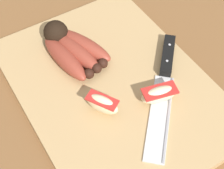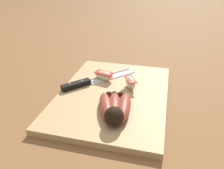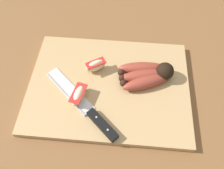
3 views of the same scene
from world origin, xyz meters
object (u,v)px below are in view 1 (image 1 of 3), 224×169
banana_bunch (72,48)px  chefs_knife (165,75)px  apple_wedge_near (159,94)px  apple_wedge_middle (102,104)px

banana_bunch → chefs_knife: (-0.15, -0.12, -0.01)m
apple_wedge_near → apple_wedge_middle: 0.10m
banana_bunch → apple_wedge_near: (-0.18, -0.08, -0.00)m
chefs_knife → apple_wedge_near: apple_wedge_near is taller
chefs_knife → apple_wedge_near: (-0.04, 0.04, 0.01)m
banana_bunch → apple_wedge_middle: bearing=173.0°
banana_bunch → chefs_knife: 0.19m
apple_wedge_middle → chefs_knife: bearing=-89.4°
apple_wedge_near → chefs_knife: bearing=-49.9°
banana_bunch → chefs_knife: size_ratio=0.70×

